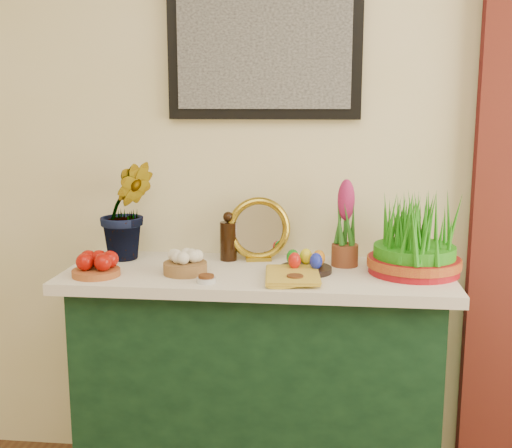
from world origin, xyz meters
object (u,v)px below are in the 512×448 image
at_px(wheatgrass_sabzeh, 415,240).
at_px(mirror, 259,230).
at_px(sideboard, 257,388).
at_px(hyacinth_green, 127,194).
at_px(book, 266,275).

bearing_deg(wheatgrass_sabzeh, mirror, 166.42).
distance_m(sideboard, hyacinth_green, 0.90).
xyz_separation_m(mirror, wheatgrass_sabzeh, (0.57, -0.14, 0.00)).
xyz_separation_m(sideboard, mirror, (-0.01, 0.15, 0.58)).
xyz_separation_m(sideboard, hyacinth_green, (-0.52, 0.11, 0.72)).
distance_m(hyacinth_green, wheatgrass_sabzeh, 1.10).
distance_m(sideboard, mirror, 0.60).
relative_size(sideboard, wheatgrass_sabzeh, 3.89).
xyz_separation_m(hyacinth_green, book, (0.56, -0.25, -0.24)).
bearing_deg(sideboard, book, -72.06).
height_order(hyacinth_green, mirror, hyacinth_green).
height_order(sideboard, hyacinth_green, hyacinth_green).
bearing_deg(sideboard, wheatgrass_sabzeh, 1.48).
xyz_separation_m(hyacinth_green, wheatgrass_sabzeh, (1.08, -0.10, -0.13)).
bearing_deg(book, hyacinth_green, 151.68).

